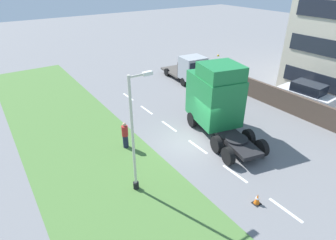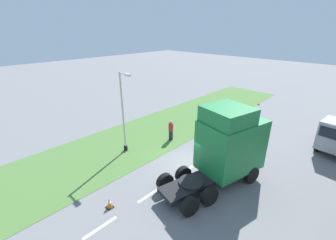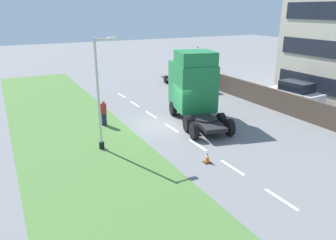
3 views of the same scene
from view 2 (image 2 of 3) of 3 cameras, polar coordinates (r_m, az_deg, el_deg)
ground_plane at (r=15.81m, az=6.25°, el=-11.55°), size 120.00×120.00×0.00m
grass_verge at (r=19.48m, az=-7.83°, el=-4.64°), size 7.00×44.00×0.01m
lane_markings at (r=15.35m, az=4.60°, el=-12.63°), size 0.16×21.00×0.00m
lorry_cab at (r=13.80m, az=14.95°, el=-6.08°), size 3.92×6.87×4.92m
lamp_post at (r=16.53m, az=-11.13°, el=0.85°), size 1.26×0.29×6.07m
pedestrian at (r=18.72m, az=0.73°, el=-2.69°), size 0.39×0.39×1.75m
traffic_cone_lead at (r=12.91m, az=-14.68°, el=-19.76°), size 0.36×0.36×0.58m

